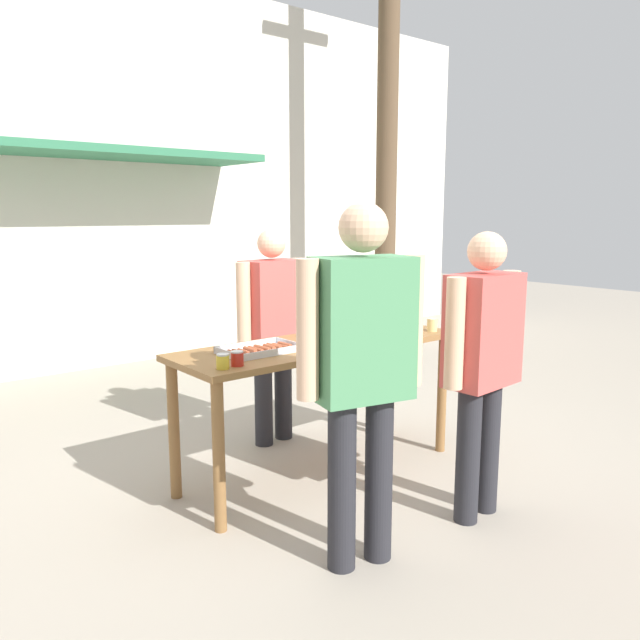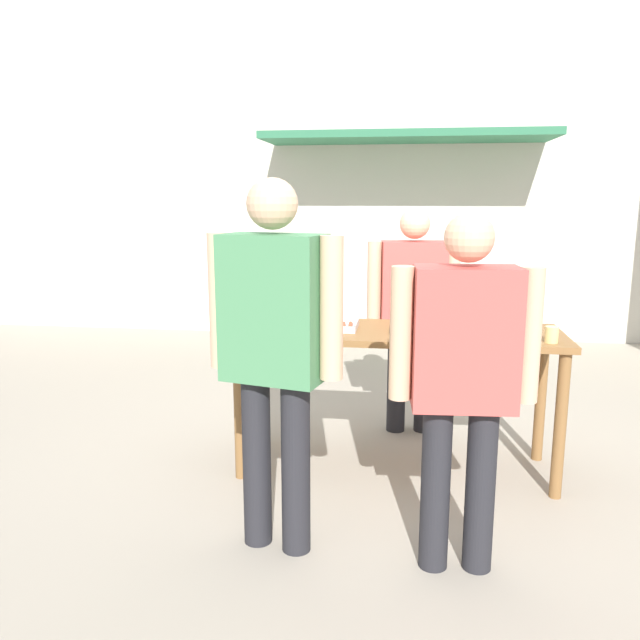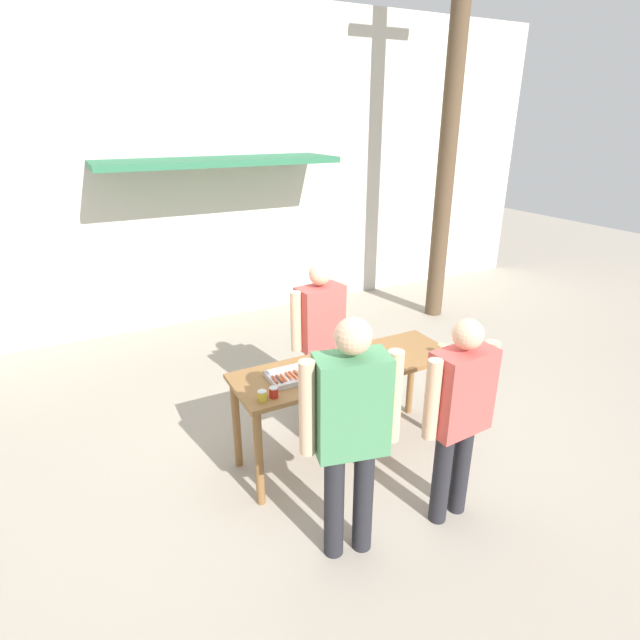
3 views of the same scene
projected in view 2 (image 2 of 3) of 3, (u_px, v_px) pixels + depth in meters
name	position (u px, v px, depth m)	size (l,w,h in m)	color
ground_plane	(394.00, 468.00, 4.08)	(24.00, 24.00, 0.00)	#A39989
building_facade_back	(406.00, 153.00, 7.51)	(12.00, 1.11, 4.50)	beige
serving_table	(397.00, 350.00, 3.92)	(2.04, 0.68, 0.92)	brown
food_tray_sausages	(320.00, 326.00, 3.96)	(0.48, 0.30, 0.04)	silver
food_tray_buns	(424.00, 328.00, 3.88)	(0.41, 0.28, 0.06)	silver
condiment_jar_mustard	(251.00, 327.00, 3.80)	(0.07, 0.07, 0.09)	gold
condiment_jar_ketchup	(267.00, 327.00, 3.79)	(0.07, 0.07, 0.09)	#B22319
beer_cup	(552.00, 335.00, 3.55)	(0.08, 0.08, 0.09)	#DBC67A
person_server_behind_table	(413.00, 303.00, 4.55)	(0.66, 0.31, 1.66)	#232328
person_customer_holding_hotdog	(274.00, 337.00, 2.97)	(0.67, 0.36, 1.83)	#232328
person_customer_with_cup	(463.00, 367.00, 2.80)	(0.66, 0.28, 1.68)	#232328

